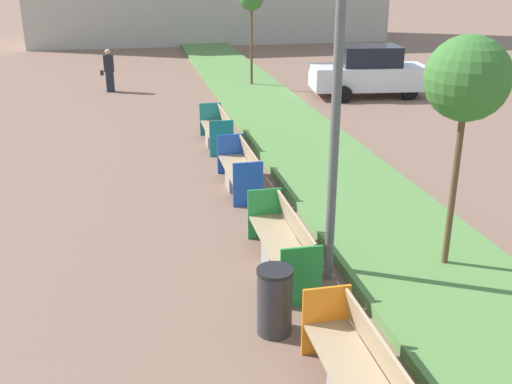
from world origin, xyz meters
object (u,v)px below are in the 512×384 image
bench_green_frame (283,247)px  sapling_tree_near (467,80)px  pedestrian_walking (109,70)px  parked_car_distant (369,72)px  street_lamp_post (340,21)px  bench_blue_frame (240,172)px  sapling_tree_far (251,0)px  litter_bin (275,301)px  bench_teal_frame (217,132)px

bench_green_frame → sapling_tree_near: size_ratio=0.64×
sapling_tree_near → pedestrian_walking: (-5.49, 16.03, -2.27)m
parked_car_distant → street_lamp_post: bearing=-107.3°
bench_blue_frame → sapling_tree_near: (2.50, -4.48, 2.73)m
bench_green_frame → sapling_tree_far: 15.35m
sapling_tree_far → pedestrian_walking: sapling_tree_far is taller
litter_bin → sapling_tree_far: sapling_tree_far is taller
street_lamp_post → pedestrian_walking: street_lamp_post is taller
bench_green_frame → street_lamp_post: (0.61, -0.48, 3.55)m
bench_teal_frame → sapling_tree_far: 8.53m
street_lamp_post → pedestrian_walking: (-3.60, 15.83, -3.10)m
bench_green_frame → sapling_tree_near: (2.50, -0.68, 2.72)m
bench_green_frame → bench_teal_frame: 7.26m
litter_bin → bench_blue_frame: bearing=84.2°
litter_bin → sapling_tree_far: 17.12m
sapling_tree_near → litter_bin: bearing=-160.7°
bench_green_frame → sapling_tree_near: sapling_tree_near is taller
bench_green_frame → street_lamp_post: bearing=-38.4°
litter_bin → sapling_tree_near: sapling_tree_near is taller
street_lamp_post → bench_blue_frame: bearing=98.1°
bench_blue_frame → sapling_tree_far: sapling_tree_far is taller
bench_teal_frame → litter_bin: 9.03m
bench_teal_frame → sapling_tree_far: sapling_tree_far is taller
pedestrian_walking → bench_green_frame: bearing=-79.0°
bench_blue_frame → litter_bin: size_ratio=2.29×
bench_blue_frame → pedestrian_walking: (-2.99, 11.55, 0.45)m
litter_bin → sapling_tree_far: bearing=79.5°
pedestrian_walking → parked_car_distant: (9.43, -2.86, 0.09)m
parked_car_distant → bench_teal_frame: bearing=-134.1°
bench_blue_frame → pedestrian_walking: pedestrian_walking is taller
sapling_tree_near → parked_car_distant: sapling_tree_near is taller
bench_green_frame → bench_teal_frame: bearing=90.0°
litter_bin → sapling_tree_near: (3.06, 1.07, 2.62)m
bench_blue_frame → bench_teal_frame: bearing=90.0°
litter_bin → parked_car_distant: size_ratio=0.22×
sapling_tree_near → sapling_tree_far: 15.52m
sapling_tree_near → bench_blue_frame: bearing=119.2°
bench_green_frame → street_lamp_post: 3.63m
bench_green_frame → parked_car_distant: bearing=62.7°
sapling_tree_near → sapling_tree_far: bearing=90.0°
pedestrian_walking → parked_car_distant: size_ratio=0.37×
bench_teal_frame → pedestrian_walking: size_ratio=1.31×
pedestrian_walking → sapling_tree_near: bearing=-71.1°
street_lamp_post → bench_green_frame: bearing=141.6°
bench_teal_frame → bench_blue_frame: bearing=-90.0°
bench_blue_frame → parked_car_distant: bearing=53.4°
bench_blue_frame → bench_teal_frame: size_ratio=1.02×
street_lamp_post → parked_car_distant: bearing=65.8°
bench_green_frame → pedestrian_walking: pedestrian_walking is taller
bench_teal_frame → parked_car_distant: parked_car_distant is taller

